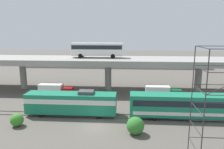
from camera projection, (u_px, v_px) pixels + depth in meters
name	position (u px, v px, depth m)	size (l,w,h in m)	color
ground_plane	(96.00, 126.00, 31.30)	(260.00, 260.00, 0.00)	#565149
rail_strip_near	(99.00, 117.00, 34.47)	(110.00, 0.12, 0.12)	#59544C
rail_strip_far	(100.00, 114.00, 35.94)	(110.00, 0.12, 0.12)	#59544C
train_locomotive	(67.00, 102.00, 35.17)	(15.59, 3.04, 4.18)	#197A56
train_coach_lead	(199.00, 105.00, 33.66)	(21.46, 3.04, 3.86)	#197A56
highway_overpass	(108.00, 62.00, 49.57)	(96.00, 10.54, 7.48)	gray
transit_bus_on_overpass	(97.00, 49.00, 50.06)	(12.00, 2.68, 3.40)	silver
service_truck_west	(162.00, 93.00, 42.44)	(6.80, 2.46, 3.04)	#0C4C26
service_truck_east	(55.00, 91.00, 43.98)	(6.80, 2.46, 3.04)	maroon
scaffolding_tower	(218.00, 106.00, 20.88)	(4.03, 4.03, 12.08)	#2D2D30
pier_parking_lot	(116.00, 65.00, 84.98)	(69.85, 11.66, 1.24)	gray
parked_car_0	(46.00, 60.00, 87.62)	(4.36, 1.91, 1.50)	black
parked_car_1	(60.00, 61.00, 85.04)	(4.55, 1.98, 1.50)	navy
parked_car_2	(144.00, 62.00, 82.30)	(4.53, 1.82, 1.50)	#B7B7BC
parked_car_3	(65.00, 60.00, 88.01)	(4.59, 1.93, 1.50)	black
parked_car_4	(167.00, 62.00, 83.39)	(4.38, 1.86, 1.50)	#515459
parked_car_5	(110.00, 62.00, 82.07)	(4.48, 1.96, 1.50)	navy
harbor_water	(119.00, 59.00, 107.60)	(140.00, 36.00, 0.01)	navy
shrub_left	(17.00, 120.00, 31.17)	(1.87, 1.87, 1.87)	#358227
shrub_right	(135.00, 126.00, 28.71)	(2.37, 2.37, 2.37)	#2F772B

